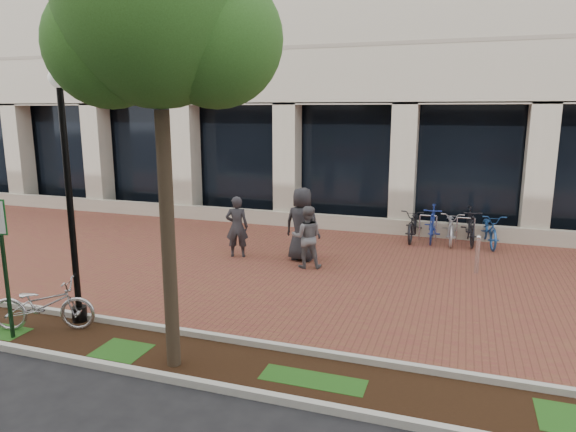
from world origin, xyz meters
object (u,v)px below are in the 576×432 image
(locked_bicycle, at_px, (43,305))
(street_tree, at_px, (161,23))
(pedestrian_mid, at_px, (307,237))
(bollard, at_px, (477,254))
(parking_sign, at_px, (2,246))
(lamppost, at_px, (68,185))
(pedestrian_right, at_px, (302,224))
(bike_rack_cluster, at_px, (451,226))
(pedestrian_left, at_px, (237,227))

(locked_bicycle, bearing_deg, street_tree, -118.22)
(locked_bicycle, xyz_separation_m, pedestrian_mid, (3.48, 5.24, 0.32))
(street_tree, xyz_separation_m, bollard, (4.62, 6.50, -4.70))
(parking_sign, distance_m, lamppost, 1.52)
(locked_bicycle, relative_size, pedestrian_right, 0.94)
(lamppost, xyz_separation_m, bike_rack_cluster, (6.59, 8.55, -2.14))
(parking_sign, xyz_separation_m, locked_bicycle, (0.28, 0.49, -1.21))
(parking_sign, height_order, bollard, parking_sign)
(pedestrian_right, bearing_deg, parking_sign, 67.15)
(bollard, bearing_deg, bike_rack_cluster, 103.41)
(lamppost, height_order, locked_bicycle, lamppost)
(pedestrian_left, bearing_deg, locked_bicycle, 59.56)
(street_tree, relative_size, pedestrian_left, 3.96)
(parking_sign, height_order, pedestrian_left, parking_sign)
(pedestrian_left, height_order, pedestrian_mid, pedestrian_left)
(parking_sign, bearing_deg, lamppost, 52.74)
(locked_bicycle, relative_size, bollard, 1.91)
(pedestrian_right, relative_size, bollard, 2.03)
(lamppost, bearing_deg, parking_sign, -121.62)
(pedestrian_left, relative_size, pedestrian_right, 0.86)
(lamppost, xyz_separation_m, street_tree, (2.67, -0.90, 2.53))
(pedestrian_left, distance_m, bike_rack_cluster, 6.57)
(lamppost, distance_m, pedestrian_left, 5.46)
(parking_sign, relative_size, pedestrian_mid, 1.68)
(street_tree, xyz_separation_m, bike_rack_cluster, (3.92, 9.45, -4.67))
(street_tree, distance_m, bollard, 9.26)
(parking_sign, relative_size, bike_rack_cluster, 0.88)
(parking_sign, height_order, lamppost, lamppost)
(parking_sign, distance_m, bollard, 10.38)
(pedestrian_left, relative_size, bollard, 1.74)
(street_tree, bearing_deg, pedestrian_mid, 85.19)
(lamppost, xyz_separation_m, pedestrian_right, (2.83, 5.30, -1.67))
(locked_bicycle, distance_m, bollard, 9.79)
(street_tree, xyz_separation_m, pedestrian_right, (0.16, 6.20, -4.20))
(pedestrian_mid, bearing_deg, lamppost, 40.84)
(parking_sign, height_order, locked_bicycle, parking_sign)
(bollard, bearing_deg, pedestrian_left, -174.82)
(bollard, bearing_deg, lamppost, -142.43)
(lamppost, relative_size, pedestrian_right, 2.38)
(lamppost, distance_m, bollard, 9.45)
(street_tree, height_order, pedestrian_right, street_tree)
(lamppost, xyz_separation_m, pedestrian_mid, (3.14, 4.72, -1.85))
(parking_sign, bearing_deg, pedestrian_left, 69.00)
(bollard, relative_size, bike_rack_cluster, 0.32)
(pedestrian_mid, relative_size, bollard, 1.65)
(bollard, bearing_deg, parking_sign, -140.10)
(street_tree, relative_size, pedestrian_mid, 4.18)
(pedestrian_mid, height_order, bollard, pedestrian_mid)
(lamppost, height_order, pedestrian_left, lamppost)
(pedestrian_right, bearing_deg, bollard, -170.23)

